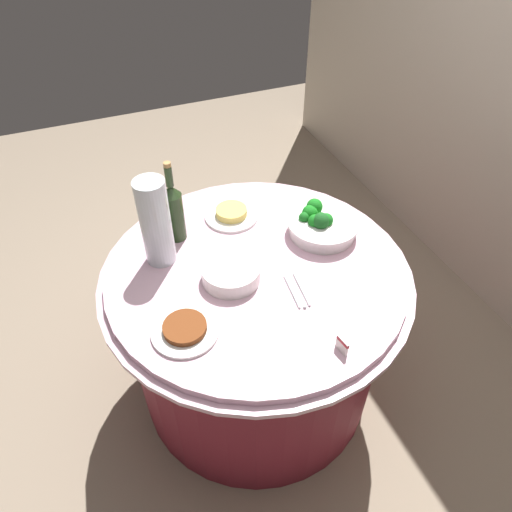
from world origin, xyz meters
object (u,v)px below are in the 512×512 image
object	(u,v)px
wine_bottle	(174,211)
label_placard_mid	(342,345)
decorative_fruit_vase	(156,225)
serving_tongs	(297,292)
label_placard_front	(163,217)
plate_stack	(231,273)
food_plate_stir_fry	(185,329)
food_plate_noodles	(231,214)
broccoli_bowl	(321,224)

from	to	relation	value
wine_bottle	label_placard_mid	size ratio (longest dim) A/B	6.11
decorative_fruit_vase	serving_tongs	world-z (taller)	decorative_fruit_vase
label_placard_front	decorative_fruit_vase	bearing A→B (deg)	-15.67
plate_stack	wine_bottle	distance (m)	0.33
label_placard_front	label_placard_mid	world-z (taller)	same
food_plate_stir_fry	label_placard_mid	xyz separation A→B (m)	(0.25, 0.42, 0.02)
serving_tongs	label_placard_front	world-z (taller)	label_placard_front
serving_tongs	food_plate_stir_fry	bearing A→B (deg)	-87.71
serving_tongs	food_plate_noodles	size ratio (longest dim) A/B	0.76
serving_tongs	label_placard_mid	world-z (taller)	label_placard_mid
food_plate_stir_fry	plate_stack	bearing A→B (deg)	127.55
plate_stack	wine_bottle	xyz separation A→B (m)	(-0.30, -0.11, 0.10)
food_plate_stir_fry	label_placard_front	distance (m)	0.57
decorative_fruit_vase	plate_stack	bearing A→B (deg)	45.25
food_plate_stir_fry	food_plate_noodles	bearing A→B (deg)	145.71
plate_stack	label_placard_front	distance (m)	0.43
wine_bottle	food_plate_stir_fry	distance (m)	0.49
serving_tongs	food_plate_stir_fry	xyz separation A→B (m)	(0.02, -0.41, 0.01)
broccoli_bowl	wine_bottle	size ratio (longest dim) A/B	0.83
plate_stack	label_placard_mid	bearing A→B (deg)	25.84
wine_bottle	serving_tongs	distance (m)	0.56
wine_bottle	label_placard_mid	bearing A→B (deg)	23.92
decorative_fruit_vase	serving_tongs	xyz separation A→B (m)	(0.35, 0.39, -0.16)
label_placard_mid	plate_stack	bearing A→B (deg)	-154.16
wine_bottle	serving_tongs	xyz separation A→B (m)	(0.45, 0.30, -0.12)
broccoli_bowl	decorative_fruit_vase	size ratio (longest dim) A/B	0.82
serving_tongs	food_plate_noodles	distance (m)	0.49
label_placard_mid	label_placard_front	bearing A→B (deg)	-156.99
wine_bottle	label_placard_front	distance (m)	0.15
label_placard_front	serving_tongs	bearing A→B (deg)	31.07
plate_stack	food_plate_stir_fry	xyz separation A→B (m)	(0.17, -0.22, -0.02)
decorative_fruit_vase	broccoli_bowl	bearing A→B (deg)	81.27
food_plate_stir_fry	label_placard_mid	distance (m)	0.49
serving_tongs	wine_bottle	bearing A→B (deg)	-146.02
food_plate_noodles	label_placard_front	bearing A→B (deg)	-103.55
food_plate_noodles	decorative_fruit_vase	bearing A→B (deg)	-67.40
broccoli_bowl	food_plate_noodles	world-z (taller)	broccoli_bowl
broccoli_bowl	serving_tongs	world-z (taller)	broccoli_bowl
decorative_fruit_vase	food_plate_noodles	xyz separation A→B (m)	(-0.14, 0.33, -0.15)
broccoli_bowl	food_plate_stir_fry	bearing A→B (deg)	-66.67
label_placard_mid	serving_tongs	bearing A→B (deg)	-176.47
plate_stack	label_placard_front	xyz separation A→B (m)	(-0.40, -0.15, 0.00)
serving_tongs	food_plate_stir_fry	size ratio (longest dim) A/B	0.76
plate_stack	label_placard_front	world-z (taller)	plate_stack
food_plate_noodles	label_placard_front	size ratio (longest dim) A/B	4.00
plate_stack	label_placard_front	size ratio (longest dim) A/B	3.82
food_plate_noodles	serving_tongs	bearing A→B (deg)	7.29
decorative_fruit_vase	serving_tongs	distance (m)	0.55
broccoli_bowl	label_placard_mid	world-z (taller)	broccoli_bowl
plate_stack	food_plate_noodles	xyz separation A→B (m)	(-0.34, 0.13, -0.01)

